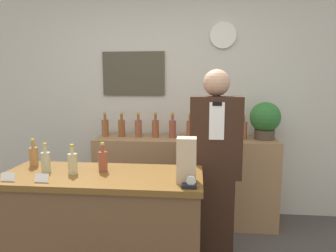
# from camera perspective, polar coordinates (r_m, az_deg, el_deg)

# --- Properties ---
(back_wall) EXTENTS (5.20, 0.09, 2.70)m
(back_wall) POSITION_cam_1_polar(r_m,az_deg,el_deg) (3.47, -0.33, 5.51)
(back_wall) COLOR beige
(back_wall) RESTS_ON ground_plane
(back_shelf) EXTENTS (1.92, 0.47, 0.93)m
(back_shelf) POSITION_cam_1_polar(r_m,az_deg,el_deg) (3.33, 3.21, -10.21)
(back_shelf) COLOR #9E754C
(back_shelf) RESTS_ON ground_plane
(display_counter) EXTENTS (1.39, 0.56, 0.90)m
(display_counter) POSITION_cam_1_polar(r_m,az_deg,el_deg) (2.30, -12.20, -19.66)
(display_counter) COLOR brown
(display_counter) RESTS_ON ground_plane
(shopkeeper) EXTENTS (0.41, 0.26, 1.63)m
(shopkeeper) POSITION_cam_1_polar(r_m,az_deg,el_deg) (2.53, 8.87, -8.15)
(shopkeeper) COLOR #331E14
(shopkeeper) RESTS_ON ground_plane
(potted_plant) EXTENTS (0.31, 0.31, 0.39)m
(potted_plant) POSITION_cam_1_polar(r_m,az_deg,el_deg) (3.26, 18.01, 1.24)
(potted_plant) COLOR #4C3D2D
(potted_plant) RESTS_ON back_shelf
(paper_bag) EXTENTS (0.12, 0.10, 0.28)m
(paper_bag) POSITION_cam_1_polar(r_m,az_deg,el_deg) (1.89, 3.55, -6.47)
(paper_bag) COLOR tan
(paper_bag) RESTS_ON display_counter
(tape_dispenser) EXTENTS (0.09, 0.06, 0.07)m
(tape_dispenser) POSITION_cam_1_polar(r_m,az_deg,el_deg) (1.82, 4.16, -10.98)
(tape_dispenser) COLOR black
(tape_dispenser) RESTS_ON display_counter
(price_card_left) EXTENTS (0.09, 0.02, 0.06)m
(price_card_left) POSITION_cam_1_polar(r_m,az_deg,el_deg) (2.18, -28.15, -8.53)
(price_card_left) COLOR white
(price_card_left) RESTS_ON display_counter
(price_card_right) EXTENTS (0.09, 0.02, 0.06)m
(price_card_right) POSITION_cam_1_polar(r_m,az_deg,el_deg) (2.07, -22.93, -9.09)
(price_card_right) COLOR white
(price_card_right) RESTS_ON display_counter
(counter_bottle_0) EXTENTS (0.06, 0.06, 0.21)m
(counter_bottle_0) POSITION_cam_1_polar(r_m,az_deg,el_deg) (2.47, -24.21, -5.22)
(counter_bottle_0) COLOR #A06C39
(counter_bottle_0) RESTS_ON display_counter
(counter_bottle_1) EXTENTS (0.06, 0.06, 0.21)m
(counter_bottle_1) POSITION_cam_1_polar(r_m,az_deg,el_deg) (2.27, -22.26, -6.24)
(counter_bottle_1) COLOR tan
(counter_bottle_1) RESTS_ON display_counter
(counter_bottle_2) EXTENTS (0.06, 0.06, 0.21)m
(counter_bottle_2) POSITION_cam_1_polar(r_m,az_deg,el_deg) (2.17, -17.71, -6.69)
(counter_bottle_2) COLOR tan
(counter_bottle_2) RESTS_ON display_counter
(counter_bottle_3) EXTENTS (0.06, 0.06, 0.21)m
(counter_bottle_3) POSITION_cam_1_polar(r_m,az_deg,el_deg) (2.17, -12.30, -6.46)
(counter_bottle_3) COLOR brown
(counter_bottle_3) RESTS_ON display_counter
(shelf_bottle_0) EXTENTS (0.08, 0.08, 0.27)m
(shelf_bottle_0) POSITION_cam_1_polar(r_m,az_deg,el_deg) (3.37, -11.87, -0.22)
(shelf_bottle_0) COLOR brown
(shelf_bottle_0) RESTS_ON back_shelf
(shelf_bottle_1) EXTENTS (0.08, 0.08, 0.27)m
(shelf_bottle_1) POSITION_cam_1_polar(r_m,az_deg,el_deg) (3.31, -8.81, -0.27)
(shelf_bottle_1) COLOR brown
(shelf_bottle_1) RESTS_ON back_shelf
(shelf_bottle_2) EXTENTS (0.08, 0.08, 0.27)m
(shelf_bottle_2) POSITION_cam_1_polar(r_m,az_deg,el_deg) (3.27, -5.66, -0.34)
(shelf_bottle_2) COLOR brown
(shelf_bottle_2) RESTS_ON back_shelf
(shelf_bottle_3) EXTENTS (0.08, 0.08, 0.27)m
(shelf_bottle_3) POSITION_cam_1_polar(r_m,az_deg,el_deg) (3.24, -2.41, -0.36)
(shelf_bottle_3) COLOR brown
(shelf_bottle_3) RESTS_ON back_shelf
(shelf_bottle_4) EXTENTS (0.08, 0.08, 0.27)m
(shelf_bottle_4) POSITION_cam_1_polar(r_m,az_deg,el_deg) (3.22, 0.87, -0.43)
(shelf_bottle_4) COLOR brown
(shelf_bottle_4) RESTS_ON back_shelf
(shelf_bottle_5) EXTENTS (0.08, 0.08, 0.27)m
(shelf_bottle_5) POSITION_cam_1_polar(r_m,az_deg,el_deg) (3.21, 4.18, -0.47)
(shelf_bottle_5) COLOR brown
(shelf_bottle_5) RESTS_ON back_shelf
(shelf_bottle_6) EXTENTS (0.08, 0.08, 0.27)m
(shelf_bottle_6) POSITION_cam_1_polar(r_m,az_deg,el_deg) (3.18, 7.53, -0.61)
(shelf_bottle_6) COLOR brown
(shelf_bottle_6) RESTS_ON back_shelf
(shelf_bottle_7) EXTENTS (0.08, 0.08, 0.27)m
(shelf_bottle_7) POSITION_cam_1_polar(r_m,az_deg,el_deg) (3.20, 10.85, -0.61)
(shelf_bottle_7) COLOR brown
(shelf_bottle_7) RESTS_ON back_shelf
(shelf_bottle_8) EXTENTS (0.08, 0.08, 0.27)m
(shelf_bottle_8) POSITION_cam_1_polar(r_m,az_deg,el_deg) (3.22, 14.16, -0.67)
(shelf_bottle_8) COLOR brown
(shelf_bottle_8) RESTS_ON back_shelf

